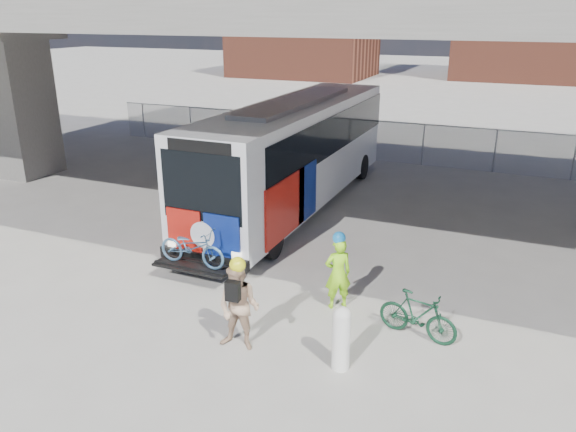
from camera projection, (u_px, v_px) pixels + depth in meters
The scene contains 9 objects.
ground at pixel (297, 266), 14.99m from camera, with size 160.00×160.00×0.00m, color #9E9991.
bus at pixel (296, 146), 19.03m from camera, with size 2.67×12.90×3.69m.
overpass at pixel (351, 7), 16.21m from camera, with size 40.00×16.00×7.95m.
chainlink_fence at pixel (401, 132), 24.85m from camera, with size 30.00×0.06×30.00m.
brick_buildings at pixel (501, 24), 54.27m from camera, with size 54.00×22.00×12.00m.
bollard at pixel (341, 336), 10.46m from camera, with size 0.34×0.34×1.30m.
cyclist_hivis at pixel (338, 272), 12.62m from camera, with size 0.73×0.69×1.85m.
cyclist_tan at pixel (239, 306), 11.03m from camera, with size 0.94×0.76×1.99m.
bike_parked at pixel (418, 315), 11.54m from camera, with size 0.48×1.70×1.02m, color #123925.
Camera 1 is at (5.22, -12.61, 6.36)m, focal length 35.00 mm.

